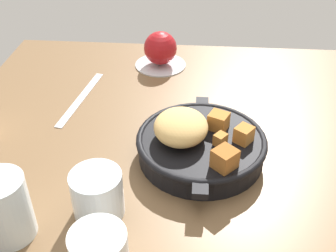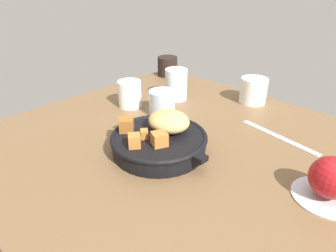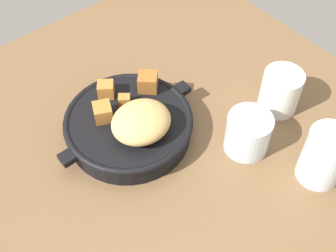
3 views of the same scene
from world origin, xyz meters
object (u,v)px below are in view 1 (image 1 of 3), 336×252
cast_iron_skillet (199,143)px  red_apple (160,48)px  water_glass_tall (4,208)px  water_glass_short (97,194)px  butter_knife (81,98)px

cast_iron_skillet → red_apple: (33.81, 9.78, 1.41)cm
water_glass_tall → water_glass_short: (5.02, -11.46, -1.39)cm
cast_iron_skillet → water_glass_short: size_ratio=3.50×
water_glass_tall → water_glass_short: 12.58cm
water_glass_tall → water_glass_short: size_ratio=1.31×
red_apple → cast_iron_skillet: bearing=-163.9°
cast_iron_skillet → water_glass_short: bearing=133.6°
water_glass_short → water_glass_tall: bearing=113.6°
red_apple → butter_knife: red_apple is taller
cast_iron_skillet → butter_knife: size_ratio=1.21×
red_apple → water_glass_short: (-47.58, 4.66, -0.94)cm
cast_iron_skillet → water_glass_short: cast_iron_skillet is taller
red_apple → butter_knife: size_ratio=0.36×
butter_knife → water_glass_short: size_ratio=2.89×
red_apple → water_glass_tall: bearing=163.0°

